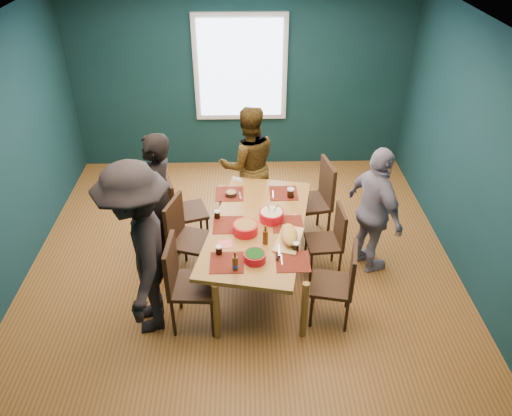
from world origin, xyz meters
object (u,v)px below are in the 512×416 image
at_px(cutting_board, 289,236).
at_px(chair_right_near, 341,279).
at_px(person_right, 375,212).
at_px(chair_left_mid, 184,233).
at_px(chair_left_near, 183,278).
at_px(dining_table, 258,230).
at_px(chair_right_mid, 331,236).
at_px(bowl_salad, 245,228).
at_px(chair_right_far, 317,195).
at_px(person_near_left, 140,251).
at_px(chair_left_far, 180,207).
at_px(person_back, 248,165).
at_px(person_far_left, 158,203).
at_px(bowl_dumpling, 271,215).
at_px(bowl_herbs, 255,257).

bearing_deg(cutting_board, chair_right_near, -19.76).
distance_m(chair_right_near, person_right, 1.00).
distance_m(chair_left_mid, chair_left_near, 0.78).
distance_m(dining_table, chair_right_mid, 0.85).
bearing_deg(chair_right_near, chair_right_mid, 100.68).
bearing_deg(person_right, bowl_salad, 79.05).
bearing_deg(chair_right_far, chair_right_near, -98.47).
distance_m(chair_right_mid, person_near_left, 2.14).
bearing_deg(dining_table, chair_right_near, -28.17).
height_order(chair_left_far, person_back, person_back).
distance_m(chair_left_far, person_far_left, 0.48).
distance_m(chair_left_far, bowl_dumpling, 1.23).
bearing_deg(chair_left_far, person_right, -29.90).
distance_m(chair_left_far, bowl_salad, 1.14).
distance_m(bowl_dumpling, cutting_board, 0.41).
xyz_separation_m(chair_left_far, chair_right_far, (1.67, 0.14, 0.05)).
xyz_separation_m(chair_left_mid, person_near_left, (-0.32, -0.76, 0.36)).
bearing_deg(bowl_dumpling, chair_left_far, 152.13).
bearing_deg(bowl_herbs, dining_table, 85.50).
xyz_separation_m(chair_left_near, person_far_left, (-0.35, 0.97, 0.25)).
relative_size(chair_right_mid, cutting_board, 1.41).
bearing_deg(bowl_herbs, person_far_left, 139.29).
height_order(chair_right_far, person_right, person_right).
bearing_deg(cutting_board, person_near_left, -148.75).
xyz_separation_m(chair_left_far, chair_left_near, (0.17, -1.32, 0.03)).
bearing_deg(chair_left_near, chair_right_near, 3.78).
bearing_deg(person_near_left, chair_left_far, 161.36).
relative_size(chair_right_far, bowl_herbs, 4.75).
relative_size(chair_left_far, bowl_dumpling, 3.59).
distance_m(dining_table, bowl_dumpling, 0.22).
bearing_deg(bowl_herbs, chair_left_mid, 137.18).
bearing_deg(chair_left_near, person_near_left, -178.46).
relative_size(bowl_salad, bowl_herbs, 1.21).
distance_m(dining_table, person_far_left, 1.15).
bearing_deg(chair_left_far, chair_right_mid, -35.39).
xyz_separation_m(dining_table, cutting_board, (0.31, -0.29, 0.13)).
distance_m(chair_right_far, person_near_left, 2.40).
xyz_separation_m(chair_left_near, chair_right_mid, (1.57, 0.77, -0.09)).
xyz_separation_m(chair_right_far, person_back, (-0.84, 0.46, 0.18)).
height_order(chair_right_far, cutting_board, chair_right_far).
xyz_separation_m(person_near_left, cutting_board, (1.44, 0.37, -0.13)).
relative_size(person_right, bowl_salad, 5.80).
xyz_separation_m(dining_table, chair_right_near, (0.81, -0.66, -0.14)).
distance_m(chair_right_far, bowl_dumpling, 0.95).
bearing_deg(chair_left_far, bowl_dumpling, -45.61).
distance_m(chair_left_mid, person_back, 1.38).
distance_m(dining_table, bowl_salad, 0.23).
bearing_deg(cutting_board, person_far_left, 174.05).
bearing_deg(person_near_left, bowl_dumpling, 110.88).
bearing_deg(cutting_board, chair_left_far, 159.36).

